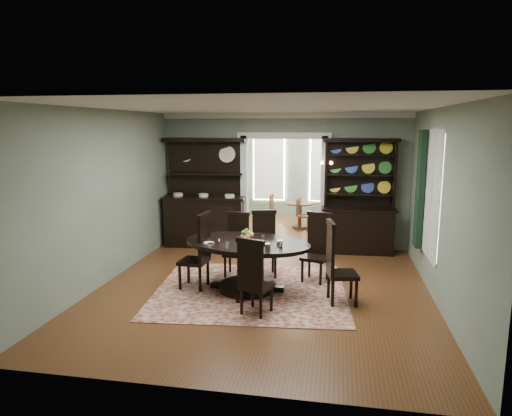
# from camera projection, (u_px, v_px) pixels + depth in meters

# --- Properties ---
(room) EXTENTS (5.51, 6.01, 3.01)m
(room) POSITION_uv_depth(u_px,v_px,m) (262.00, 197.00, 7.39)
(room) COLOR #573317
(room) RESTS_ON ground
(parlor) EXTENTS (3.51, 3.50, 3.01)m
(parlor) POSITION_uv_depth(u_px,v_px,m) (294.00, 170.00, 12.72)
(parlor) COLOR #573317
(parlor) RESTS_ON ground
(doorway_trim) EXTENTS (2.08, 0.25, 2.57)m
(doorway_trim) POSITION_uv_depth(u_px,v_px,m) (284.00, 175.00, 10.25)
(doorway_trim) COLOR silver
(doorway_trim) RESTS_ON floor
(right_window) EXTENTS (0.15, 1.47, 2.12)m
(right_window) POSITION_uv_depth(u_px,v_px,m) (426.00, 192.00, 7.78)
(right_window) COLOR white
(right_window) RESTS_ON wall_right
(wall_sconce) EXTENTS (0.27, 0.21, 0.21)m
(wall_sconce) POSITION_uv_depth(u_px,v_px,m) (327.00, 164.00, 9.89)
(wall_sconce) COLOR gold
(wall_sconce) RESTS_ON back_wall_right
(rug) EXTENTS (3.37, 3.11, 0.01)m
(rug) POSITION_uv_depth(u_px,v_px,m) (251.00, 290.00, 7.62)
(rug) COLOR maroon
(rug) RESTS_ON floor
(dining_table) EXTENTS (2.34, 2.31, 0.84)m
(dining_table) POSITION_uv_depth(u_px,v_px,m) (247.00, 257.00, 7.53)
(dining_table) COLOR black
(dining_table) RESTS_ON rug
(centerpiece) EXTENTS (1.32, 0.85, 0.22)m
(centerpiece) POSITION_uv_depth(u_px,v_px,m) (248.00, 239.00, 7.38)
(centerpiece) COLOR silver
(centerpiece) RESTS_ON dining_table
(chair_far_left) EXTENTS (0.45, 0.42, 1.16)m
(chair_far_left) POSITION_uv_depth(u_px,v_px,m) (237.00, 242.00, 8.38)
(chair_far_left) COLOR black
(chair_far_left) RESTS_ON rug
(chair_far_mid) EXTENTS (0.54, 0.53, 1.20)m
(chair_far_mid) POSITION_uv_depth(u_px,v_px,m) (264.00, 241.00, 8.34)
(chair_far_mid) COLOR black
(chair_far_mid) RESTS_ON rug
(chair_far_right) EXTENTS (0.56, 0.54, 1.22)m
(chair_far_right) POSITION_uv_depth(u_px,v_px,m) (317.00, 245.00, 8.04)
(chair_far_right) COLOR black
(chair_far_right) RESTS_ON rug
(chair_end_left) EXTENTS (0.49, 0.52, 1.30)m
(chair_end_left) POSITION_uv_depth(u_px,v_px,m) (200.00, 249.00, 7.62)
(chair_end_left) COLOR black
(chair_end_left) RESTS_ON rug
(chair_end_right) EXTENTS (0.54, 0.56, 1.29)m
(chair_end_right) POSITION_uv_depth(u_px,v_px,m) (336.00, 261.00, 6.97)
(chair_end_right) COLOR black
(chair_end_right) RESTS_ON rug
(chair_near) EXTENTS (0.54, 0.53, 1.16)m
(chair_near) POSITION_uv_depth(u_px,v_px,m) (253.00, 275.00, 6.51)
(chair_near) COLOR black
(chair_near) RESTS_ON rug
(sideboard) EXTENTS (1.91, 0.81, 2.45)m
(sideboard) POSITION_uv_depth(u_px,v_px,m) (205.00, 208.00, 10.41)
(sideboard) COLOR black
(sideboard) RESTS_ON floor
(welsh_dresser) EXTENTS (1.60, 0.64, 2.46)m
(welsh_dresser) POSITION_uv_depth(u_px,v_px,m) (358.00, 212.00, 9.83)
(welsh_dresser) COLOR black
(welsh_dresser) RESTS_ON floor
(parlor_table) EXTENTS (0.74, 0.74, 0.69)m
(parlor_table) POSITION_uv_depth(u_px,v_px,m) (300.00, 211.00, 12.25)
(parlor_table) COLOR #552B18
(parlor_table) RESTS_ON parlor_floor
(parlor_chair_left) EXTENTS (0.40, 0.38, 0.91)m
(parlor_chair_left) POSITION_uv_depth(u_px,v_px,m) (268.00, 210.00, 12.27)
(parlor_chair_left) COLOR #552B18
(parlor_chair_left) RESTS_ON parlor_floor
(parlor_chair_right) EXTENTS (0.38, 0.37, 0.85)m
(parlor_chair_right) POSITION_uv_depth(u_px,v_px,m) (302.00, 214.00, 11.90)
(parlor_chair_right) COLOR #552B18
(parlor_chair_right) RESTS_ON parlor_floor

